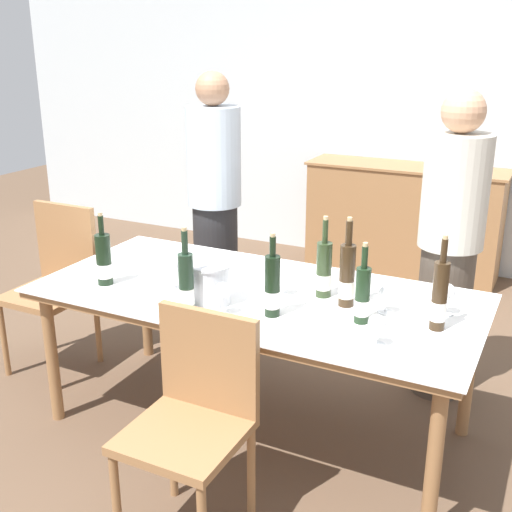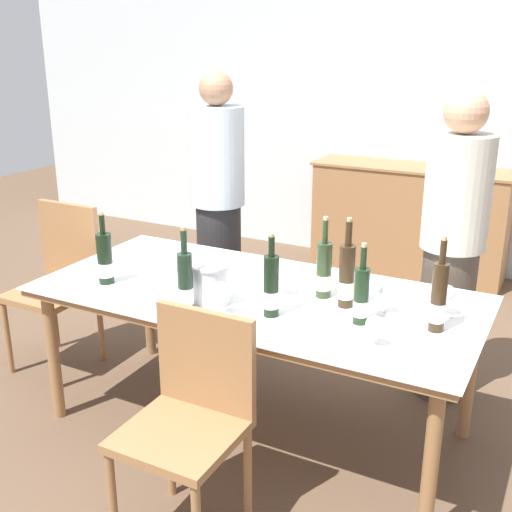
{
  "view_description": "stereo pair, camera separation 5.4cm",
  "coord_description": "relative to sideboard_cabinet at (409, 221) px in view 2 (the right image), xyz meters",
  "views": [
    {
      "loc": [
        1.25,
        -2.49,
        1.86
      ],
      "look_at": [
        0.0,
        0.0,
        0.9
      ],
      "focal_mm": 45.0,
      "sensor_mm": 36.0,
      "label": 1
    },
    {
      "loc": [
        1.3,
        -2.47,
        1.86
      ],
      "look_at": [
        0.0,
        0.0,
        0.9
      ],
      "focal_mm": 45.0,
      "sensor_mm": 36.0,
      "label": 2
    }
  ],
  "objects": [
    {
      "name": "person_guest_left",
      "position": [
        0.67,
        -1.78,
        0.37
      ],
      "size": [
        0.33,
        0.33,
        1.63
      ],
      "color": "#51473D",
      "rests_on": "ground_plane"
    },
    {
      "name": "wine_glass_5",
      "position": [
        0.59,
        -2.82,
        0.36
      ],
      "size": [
        0.07,
        0.07,
        0.13
      ],
      "color": "white",
      "rests_on": "dining_table"
    },
    {
      "name": "wine_glass_0",
      "position": [
        -0.44,
        -2.69,
        0.38
      ],
      "size": [
        0.08,
        0.08,
        0.15
      ],
      "color": "white",
      "rests_on": "dining_table"
    },
    {
      "name": "dining_table",
      "position": [
        -0.07,
        -2.54,
        0.22
      ],
      "size": [
        2.07,
        0.98,
        0.72
      ],
      "color": "#996B42",
      "rests_on": "ground_plane"
    },
    {
      "name": "ground_plane",
      "position": [
        -0.07,
        -2.54,
        -0.45
      ],
      "size": [
        12.0,
        12.0,
        0.0
      ],
      "primitive_type": "plane",
      "color": "brown"
    },
    {
      "name": "wine_glass_2",
      "position": [
        -0.08,
        -2.83,
        0.38
      ],
      "size": [
        0.07,
        0.07,
        0.15
      ],
      "color": "white",
      "rests_on": "dining_table"
    },
    {
      "name": "chair_left_end",
      "position": [
        -1.4,
        -2.45,
        0.1
      ],
      "size": [
        0.42,
        0.42,
        0.95
      ],
      "color": "#996B42",
      "rests_on": "ground_plane"
    },
    {
      "name": "sideboard_cabinet",
      "position": [
        0.0,
        0.0,
        0.0
      ],
      "size": [
        1.57,
        0.46,
        0.89
      ],
      "color": "#996B42",
      "rests_on": "ground_plane"
    },
    {
      "name": "ice_bucket",
      "position": [
        -0.19,
        -2.74,
        0.38
      ],
      "size": [
        0.19,
        0.19,
        0.18
      ],
      "color": "silver",
      "rests_on": "dining_table"
    },
    {
      "name": "wine_bottle_0",
      "position": [
        0.36,
        -2.5,
        0.42
      ],
      "size": [
        0.07,
        0.07,
        0.41
      ],
      "color": "#332314",
      "rests_on": "dining_table"
    },
    {
      "name": "wine_glass_1",
      "position": [
        0.05,
        -2.52,
        0.38
      ],
      "size": [
        0.07,
        0.07,
        0.15
      ],
      "color": "white",
      "rests_on": "dining_table"
    },
    {
      "name": "wine_bottle_5",
      "position": [
        0.11,
        -2.74,
        0.41
      ],
      "size": [
        0.07,
        0.07,
        0.37
      ],
      "color": "black",
      "rests_on": "dining_table"
    },
    {
      "name": "wine_glass_3",
      "position": [
        0.54,
        -2.5,
        0.37
      ],
      "size": [
        0.07,
        0.07,
        0.13
      ],
      "color": "white",
      "rests_on": "dining_table"
    },
    {
      "name": "wine_glass_4",
      "position": [
        0.78,
        -2.4,
        0.37
      ],
      "size": [
        0.07,
        0.07,
        0.14
      ],
      "color": "white",
      "rests_on": "dining_table"
    },
    {
      "name": "wine_bottle_4",
      "position": [
        0.48,
        -2.64,
        0.4
      ],
      "size": [
        0.06,
        0.06,
        0.35
      ],
      "color": "black",
      "rests_on": "dining_table"
    },
    {
      "name": "wine_bottle_6",
      "position": [
        -0.77,
        -2.77,
        0.4
      ],
      "size": [
        0.08,
        0.08,
        0.36
      ],
      "color": "black",
      "rests_on": "dining_table"
    },
    {
      "name": "person_host",
      "position": [
        -0.77,
        -1.7,
        0.39
      ],
      "size": [
        0.33,
        0.33,
        1.67
      ],
      "color": "#262628",
      "rests_on": "ground_plane"
    },
    {
      "name": "wine_bottle_1",
      "position": [
        0.77,
        -2.57,
        0.42
      ],
      "size": [
        0.06,
        0.06,
        0.4
      ],
      "color": "#332314",
      "rests_on": "dining_table"
    },
    {
      "name": "wine_bottle_2",
      "position": [
        -0.23,
        -2.88,
        0.41
      ],
      "size": [
        0.07,
        0.07,
        0.38
      ],
      "color": "#1E3323",
      "rests_on": "dining_table"
    },
    {
      "name": "wine_bottle_3",
      "position": [
        0.23,
        -2.44,
        0.4
      ],
      "size": [
        0.07,
        0.07,
        0.38
      ],
      "color": "#28381E",
      "rests_on": "dining_table"
    },
    {
      "name": "chair_near_front",
      "position": [
        0.04,
        -3.26,
        0.08
      ],
      "size": [
        0.42,
        0.42,
        0.89
      ],
      "color": "#996B42",
      "rests_on": "ground_plane"
    },
    {
      "name": "back_wall",
      "position": [
        -0.07,
        0.29,
        0.95
      ],
      "size": [
        8.0,
        0.1,
        2.8
      ],
      "color": "silver",
      "rests_on": "ground_plane"
    }
  ]
}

